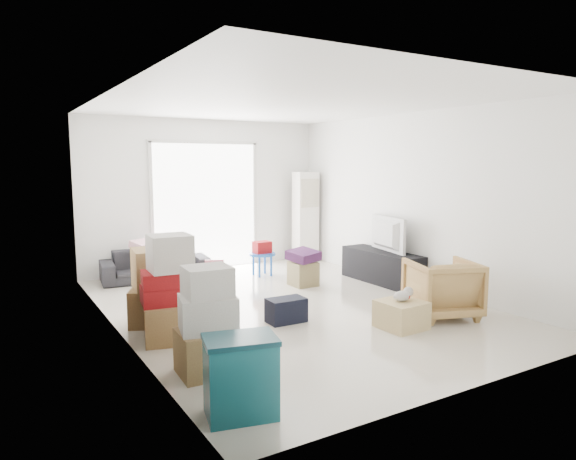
% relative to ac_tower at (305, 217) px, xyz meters
% --- Properties ---
extents(room_shell, '(4.98, 6.48, 3.18)m').
position_rel_ac_tower_xyz_m(room_shell, '(-1.95, -2.65, 0.48)').
color(room_shell, beige).
rests_on(room_shell, ground).
extents(sliding_door, '(2.10, 0.04, 2.33)m').
position_rel_ac_tower_xyz_m(sliding_door, '(-1.95, 0.33, 0.37)').
color(sliding_door, white).
rests_on(sliding_door, room_shell).
extents(ac_tower, '(0.45, 0.30, 1.75)m').
position_rel_ac_tower_xyz_m(ac_tower, '(0.00, 0.00, 0.00)').
color(ac_tower, white).
rests_on(ac_tower, room_shell).
extents(tv_console, '(0.46, 1.54, 0.51)m').
position_rel_ac_tower_xyz_m(tv_console, '(0.05, -2.22, -0.62)').
color(tv_console, black).
rests_on(tv_console, room_shell).
extents(television, '(0.73, 1.06, 0.13)m').
position_rel_ac_tower_xyz_m(television, '(0.05, -2.22, -0.30)').
color(television, black).
rests_on(television, tv_console).
extents(sofa, '(1.77, 0.70, 0.67)m').
position_rel_ac_tower_xyz_m(sofa, '(-3.05, -0.15, -0.54)').
color(sofa, black).
rests_on(sofa, room_shell).
extents(pillow_left, '(0.49, 0.45, 0.12)m').
position_rel_ac_tower_xyz_m(pillow_left, '(-3.22, -0.13, -0.14)').
color(pillow_left, '#C892A1').
rests_on(pillow_left, sofa).
extents(pillow_right, '(0.40, 0.35, 0.12)m').
position_rel_ac_tower_xyz_m(pillow_right, '(-2.85, -0.12, -0.14)').
color(pillow_right, '#C892A1').
rests_on(pillow_right, sofa).
extents(armchair, '(0.98, 0.95, 0.80)m').
position_rel_ac_tower_xyz_m(armchair, '(-0.56, -4.04, -0.48)').
color(armchair, tan).
rests_on(armchair, room_shell).
extents(storage_bins, '(0.62, 0.50, 0.63)m').
position_rel_ac_tower_xyz_m(storage_bins, '(-3.85, -5.06, -0.56)').
color(storage_bins, '#12535D').
rests_on(storage_bins, room_shell).
extents(box_stack_a, '(0.58, 0.51, 1.00)m').
position_rel_ac_tower_xyz_m(box_stack_a, '(-3.75, -4.18, -0.43)').
color(box_stack_a, olive).
rests_on(box_stack_a, room_shell).
extents(box_stack_b, '(0.70, 0.70, 1.16)m').
position_rel_ac_tower_xyz_m(box_stack_b, '(-3.75, -3.12, -0.37)').
color(box_stack_b, olive).
rests_on(box_stack_b, room_shell).
extents(box_stack_c, '(0.77, 0.72, 0.92)m').
position_rel_ac_tower_xyz_m(box_stack_c, '(-3.72, -2.49, -0.43)').
color(box_stack_c, olive).
rests_on(box_stack_c, room_shell).
extents(loose_box, '(0.50, 0.50, 0.38)m').
position_rel_ac_tower_xyz_m(loose_box, '(-3.41, -2.32, -0.69)').
color(loose_box, olive).
rests_on(loose_box, room_shell).
extents(duffel_bag, '(0.47, 0.29, 0.30)m').
position_rel_ac_tower_xyz_m(duffel_bag, '(-2.36, -3.23, -0.73)').
color(duffel_bag, black).
rests_on(duffel_bag, room_shell).
extents(ottoman, '(0.38, 0.38, 0.38)m').
position_rel_ac_tower_xyz_m(ottoman, '(-1.16, -1.74, -0.69)').
color(ottoman, '#9B895A').
rests_on(ottoman, room_shell).
extents(blanket, '(0.50, 0.50, 0.14)m').
position_rel_ac_tower_xyz_m(blanket, '(-1.16, -1.74, -0.43)').
color(blanket, '#4F2256').
rests_on(blanket, ottoman).
extents(kids_table, '(0.46, 0.46, 0.59)m').
position_rel_ac_tower_xyz_m(kids_table, '(-1.38, -0.77, -0.46)').
color(kids_table, blue).
rests_on(kids_table, room_shell).
extents(toy_walker, '(0.40, 0.39, 0.42)m').
position_rel_ac_tower_xyz_m(toy_walker, '(-2.38, -1.14, -0.76)').
color(toy_walker, silver).
rests_on(toy_walker, room_shell).
extents(wood_crate, '(0.50, 0.50, 0.32)m').
position_rel_ac_tower_xyz_m(wood_crate, '(-1.32, -4.12, -0.71)').
color(wood_crate, '#D5B87B').
rests_on(wood_crate, room_shell).
extents(plush_bunny, '(0.30, 0.17, 0.15)m').
position_rel_ac_tower_xyz_m(plush_bunny, '(-1.28, -4.11, -0.48)').
color(plush_bunny, '#B2ADA8').
rests_on(plush_bunny, wood_crate).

